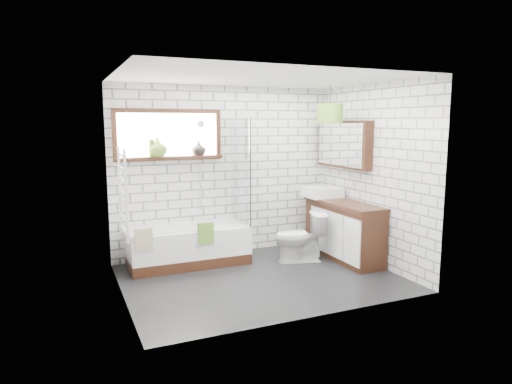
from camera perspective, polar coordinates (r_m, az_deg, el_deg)
name	(u,v)px	position (r m, az deg, el deg)	size (l,w,h in m)	color
floor	(261,278)	(5.95, 0.58, -10.72)	(3.40, 2.60, 0.01)	black
ceiling	(261,77)	(5.64, 0.62, 14.12)	(3.40, 2.60, 0.01)	white
wall_back	(225,171)	(6.86, -3.87, 2.63)	(3.40, 0.01, 2.50)	white
wall_front	(315,197)	(4.51, 7.40, -0.59)	(3.40, 0.01, 2.50)	white
wall_left	(119,189)	(5.20, -16.80, 0.35)	(0.01, 2.60, 2.50)	white
wall_right	(373,175)	(6.54, 14.38, 2.08)	(0.01, 2.60, 2.50)	white
window	(169,135)	(6.54, -10.86, 7.03)	(1.52, 0.16, 0.68)	black
towel_radiator	(123,193)	(5.22, -16.28, -0.17)	(0.06, 0.52, 1.00)	white
mirror_cabinet	(344,144)	(6.94, 10.90, 5.88)	(0.16, 1.20, 0.70)	black
shower_riser	(200,166)	(6.68, -6.98, 3.29)	(0.02, 0.02, 1.30)	silver
bathtub	(188,246)	(6.49, -8.48, -6.64)	(1.64, 0.72, 0.53)	white
shower_screen	(241,171)	(6.55, -1.91, 2.63)	(0.02, 0.72, 1.50)	white
towel_green	(206,233)	(6.13, -6.29, -5.14)	(0.21, 0.06, 0.29)	#598C2A
towel_beige	(144,239)	(5.95, -13.88, -5.78)	(0.22, 0.06, 0.29)	tan
vanity	(343,230)	(6.79, 10.87, -4.69)	(0.47, 1.47, 0.84)	black
basin	(322,192)	(7.07, 8.30, 0.00)	(0.52, 0.46, 0.15)	white
tap	(331,188)	(7.15, 9.40, 0.50)	(0.03, 0.03, 0.16)	silver
toilet	(300,237)	(6.55, 5.49, -5.62)	(0.70, 0.40, 0.72)	white
vase_olive	(158,149)	(6.49, -12.18, 5.33)	(0.26, 0.26, 0.27)	olive
vase_dark	(199,150)	(6.63, -7.15, 5.28)	(0.20, 0.20, 0.21)	black
bottle	(152,150)	(6.47, -12.89, 5.17)	(0.08, 0.08, 0.24)	olive
pendant	(330,113)	(6.61, 9.23, 9.69)	(0.36, 0.36, 0.27)	#598C2A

